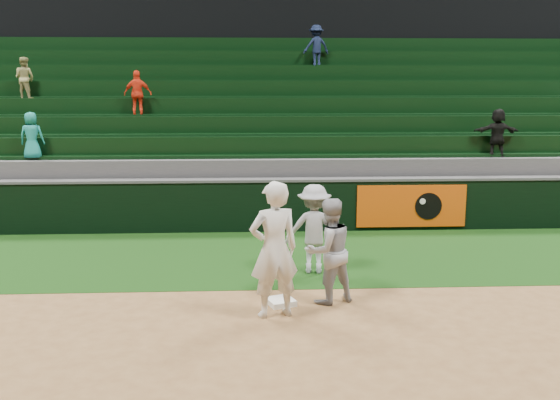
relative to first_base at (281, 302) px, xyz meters
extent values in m
plane|color=brown|center=(0.34, -0.21, -0.04)|extent=(70.00, 70.00, 0.00)
cube|color=black|center=(0.34, 2.79, -0.04)|extent=(36.00, 4.20, 0.01)
cube|color=black|center=(0.34, 17.24, 5.96)|extent=(40.00, 12.00, 12.00)
cube|color=white|center=(0.00, 0.00, 0.00)|extent=(0.51, 0.51, 0.09)
imported|color=white|center=(-0.13, -0.48, 1.00)|extent=(0.87, 0.70, 2.08)
imported|color=#9FA1AA|center=(0.77, 0.09, 0.81)|extent=(1.02, 0.93, 1.71)
imported|color=#9C9FA9|center=(0.70, 1.65, 0.79)|extent=(1.13, 0.73, 1.66)
cube|color=black|center=(0.34, 4.99, 0.56)|extent=(36.00, 0.35, 1.20)
cube|color=#D84C0A|center=(3.34, 4.80, 0.56)|extent=(2.60, 0.05, 1.00)
cylinder|color=black|center=(3.74, 4.77, 0.56)|extent=(0.64, 0.02, 0.64)
cylinder|color=white|center=(3.59, 4.75, 0.68)|extent=(0.14, 0.02, 0.14)
cube|color=#424244|center=(0.34, 4.99, 1.18)|extent=(36.00, 0.40, 0.06)
cube|color=#3D3D40|center=(0.34, 5.71, 0.78)|extent=(36.00, 0.85, 1.65)
cube|color=black|center=(0.34, 5.97, 1.86)|extent=(36.00, 0.14, 0.50)
cube|color=black|center=(0.34, 5.80, 1.65)|extent=(36.00, 0.45, 0.08)
cube|color=#3D3D40|center=(0.34, 6.56, 1.01)|extent=(36.00, 0.85, 2.10)
cube|color=black|center=(0.34, 6.82, 2.31)|extent=(36.00, 0.14, 0.50)
cube|color=black|center=(0.34, 6.65, 2.10)|extent=(36.00, 0.45, 0.08)
cube|color=#3D3D40|center=(0.34, 7.41, 1.23)|extent=(36.00, 0.85, 2.55)
cube|color=black|center=(0.34, 7.67, 2.76)|extent=(36.00, 0.14, 0.50)
cube|color=black|center=(0.34, 7.50, 2.55)|extent=(36.00, 0.45, 0.08)
cube|color=#3D3D40|center=(0.34, 8.26, 1.46)|extent=(36.00, 0.85, 3.00)
cube|color=black|center=(0.34, 8.52, 3.21)|extent=(36.00, 0.14, 0.50)
cube|color=black|center=(0.34, 8.35, 3.00)|extent=(36.00, 0.45, 0.08)
cube|color=#3D3D40|center=(0.34, 9.11, 1.68)|extent=(36.00, 0.85, 3.45)
cube|color=black|center=(0.34, 9.37, 3.66)|extent=(36.00, 0.14, 0.50)
cube|color=black|center=(0.34, 9.20, 3.45)|extent=(36.00, 0.45, 0.08)
cube|color=#3D3D40|center=(0.34, 9.96, 1.91)|extent=(36.00, 0.85, 3.90)
cube|color=black|center=(0.34, 10.22, 4.11)|extent=(36.00, 0.14, 0.50)
cube|color=black|center=(0.34, 10.05, 3.90)|extent=(36.00, 0.45, 0.08)
cube|color=#3D3D40|center=(0.34, 10.81, 2.13)|extent=(36.00, 0.85, 4.35)
cube|color=black|center=(0.34, 11.07, 4.56)|extent=(36.00, 0.14, 0.50)
cube|color=black|center=(0.34, 10.90, 4.35)|extent=(36.00, 0.45, 0.08)
imported|color=#177F79|center=(-5.67, 5.67, 2.17)|extent=(0.56, 0.37, 1.14)
imported|color=red|center=(-3.42, 7.37, 3.12)|extent=(0.72, 0.31, 1.23)
imported|color=black|center=(5.64, 5.67, 2.20)|extent=(1.12, 0.39, 1.19)
imported|color=#959257|center=(-6.62, 8.22, 3.53)|extent=(0.66, 0.58, 1.15)
imported|color=#0F1834|center=(1.57, 9.92, 4.49)|extent=(0.92, 0.69, 1.26)
camera|label=1|loc=(-0.47, -9.47, 3.50)|focal=40.00mm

